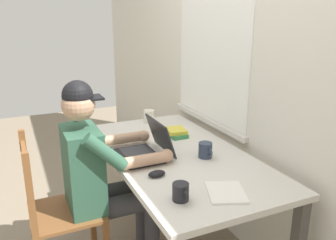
{
  "coord_description": "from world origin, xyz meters",
  "views": [
    {
      "loc": [
        1.87,
        -0.92,
        1.58
      ],
      "look_at": [
        -0.02,
        -0.05,
        0.95
      ],
      "focal_mm": 37.12,
      "sensor_mm": 36.0,
      "label": 1
    }
  ],
  "objects_px": {
    "desk": "(176,164)",
    "coffee_mug_spare": "(181,192)",
    "wooden_chair": "(57,212)",
    "coffee_mug_dark": "(205,150)",
    "book_stack_main": "(176,132)",
    "computer_mouse": "(157,174)",
    "seated_person": "(101,169)",
    "coffee_mug_white": "(149,116)",
    "laptop": "(147,148)"
  },
  "relations": [
    {
      "from": "coffee_mug_white",
      "to": "book_stack_main",
      "type": "bearing_deg",
      "value": 8.71
    },
    {
      "from": "laptop",
      "to": "coffee_mug_spare",
      "type": "xyz_separation_m",
      "value": [
        0.58,
        -0.06,
        -0.01
      ]
    },
    {
      "from": "laptop",
      "to": "coffee_mug_white",
      "type": "distance_m",
      "value": 0.69
    },
    {
      "from": "wooden_chair",
      "to": "book_stack_main",
      "type": "relative_size",
      "value": 5.02
    },
    {
      "from": "coffee_mug_white",
      "to": "coffee_mug_spare",
      "type": "relative_size",
      "value": 1.06
    },
    {
      "from": "book_stack_main",
      "to": "laptop",
      "type": "bearing_deg",
      "value": -51.55
    },
    {
      "from": "desk",
      "to": "book_stack_main",
      "type": "distance_m",
      "value": 0.34
    },
    {
      "from": "seated_person",
      "to": "coffee_mug_spare",
      "type": "relative_size",
      "value": 10.42
    },
    {
      "from": "wooden_chair",
      "to": "coffee_mug_dark",
      "type": "xyz_separation_m",
      "value": [
        0.21,
        0.89,
        0.32
      ]
    },
    {
      "from": "desk",
      "to": "computer_mouse",
      "type": "height_order",
      "value": "computer_mouse"
    },
    {
      "from": "desk",
      "to": "wooden_chair",
      "type": "distance_m",
      "value": 0.79
    },
    {
      "from": "computer_mouse",
      "to": "wooden_chair",
      "type": "bearing_deg",
      "value": -122.74
    },
    {
      "from": "wooden_chair",
      "to": "laptop",
      "type": "relative_size",
      "value": 2.82
    },
    {
      "from": "desk",
      "to": "coffee_mug_dark",
      "type": "bearing_deg",
      "value": 40.99
    },
    {
      "from": "seated_person",
      "to": "coffee_mug_dark",
      "type": "height_order",
      "value": "seated_person"
    },
    {
      "from": "coffee_mug_white",
      "to": "desk",
      "type": "bearing_deg",
      "value": -6.76
    },
    {
      "from": "wooden_chair",
      "to": "coffee_mug_spare",
      "type": "xyz_separation_m",
      "value": [
        0.61,
        0.52,
        0.32
      ]
    },
    {
      "from": "coffee_mug_dark",
      "to": "coffee_mug_spare",
      "type": "height_order",
      "value": "coffee_mug_dark"
    },
    {
      "from": "coffee_mug_white",
      "to": "coffee_mug_spare",
      "type": "distance_m",
      "value": 1.26
    },
    {
      "from": "desk",
      "to": "coffee_mug_spare",
      "type": "relative_size",
      "value": 13.33
    },
    {
      "from": "coffee_mug_dark",
      "to": "coffee_mug_spare",
      "type": "bearing_deg",
      "value": -42.79
    },
    {
      "from": "wooden_chair",
      "to": "coffee_mug_white",
      "type": "relative_size",
      "value": 7.42
    },
    {
      "from": "seated_person",
      "to": "coffee_mug_white",
      "type": "xyz_separation_m",
      "value": [
        -0.61,
        0.56,
        0.1
      ]
    },
    {
      "from": "coffee_mug_dark",
      "to": "coffee_mug_white",
      "type": "bearing_deg",
      "value": -176.5
    },
    {
      "from": "desk",
      "to": "coffee_mug_white",
      "type": "relative_size",
      "value": 12.6
    },
    {
      "from": "wooden_chair",
      "to": "computer_mouse",
      "type": "relative_size",
      "value": 9.31
    },
    {
      "from": "computer_mouse",
      "to": "laptop",
      "type": "bearing_deg",
      "value": 168.4
    },
    {
      "from": "desk",
      "to": "book_stack_main",
      "type": "xyz_separation_m",
      "value": [
        -0.29,
        0.14,
        0.11
      ]
    },
    {
      "from": "coffee_mug_white",
      "to": "coffee_mug_dark",
      "type": "distance_m",
      "value": 0.82
    },
    {
      "from": "laptop",
      "to": "coffee_mug_white",
      "type": "height_order",
      "value": "laptop"
    },
    {
      "from": "computer_mouse",
      "to": "coffee_mug_dark",
      "type": "relative_size",
      "value": 0.81
    },
    {
      "from": "seated_person",
      "to": "laptop",
      "type": "height_order",
      "value": "seated_person"
    },
    {
      "from": "coffee_mug_white",
      "to": "coffee_mug_spare",
      "type": "height_order",
      "value": "coffee_mug_white"
    },
    {
      "from": "coffee_mug_spare",
      "to": "book_stack_main",
      "type": "bearing_deg",
      "value": 155.59
    },
    {
      "from": "book_stack_main",
      "to": "computer_mouse",
      "type": "bearing_deg",
      "value": -34.75
    },
    {
      "from": "desk",
      "to": "coffee_mug_white",
      "type": "distance_m",
      "value": 0.69
    },
    {
      "from": "wooden_chair",
      "to": "coffee_mug_spare",
      "type": "relative_size",
      "value": 7.85
    },
    {
      "from": "coffee_mug_spare",
      "to": "book_stack_main",
      "type": "relative_size",
      "value": 0.64
    },
    {
      "from": "coffee_mug_dark",
      "to": "wooden_chair",
      "type": "bearing_deg",
      "value": -103.19
    },
    {
      "from": "laptop",
      "to": "book_stack_main",
      "type": "bearing_deg",
      "value": 128.45
    },
    {
      "from": "coffee_mug_dark",
      "to": "coffee_mug_spare",
      "type": "relative_size",
      "value": 1.04
    },
    {
      "from": "laptop",
      "to": "wooden_chair",
      "type": "bearing_deg",
      "value": -93.06
    },
    {
      "from": "computer_mouse",
      "to": "coffee_mug_dark",
      "type": "xyz_separation_m",
      "value": [
        -0.12,
        0.38,
        0.03
      ]
    },
    {
      "from": "computer_mouse",
      "to": "coffee_mug_spare",
      "type": "distance_m",
      "value": 0.28
    },
    {
      "from": "coffee_mug_dark",
      "to": "book_stack_main",
      "type": "xyz_separation_m",
      "value": [
        -0.44,
        0.01,
        -0.02
      ]
    },
    {
      "from": "coffee_mug_spare",
      "to": "coffee_mug_white",
      "type": "bearing_deg",
      "value": 165.18
    },
    {
      "from": "seated_person",
      "to": "coffee_mug_dark",
      "type": "bearing_deg",
      "value": 71.14
    },
    {
      "from": "seated_person",
      "to": "coffee_mug_white",
      "type": "bearing_deg",
      "value": 137.26
    },
    {
      "from": "seated_person",
      "to": "coffee_mug_white",
      "type": "relative_size",
      "value": 9.85
    },
    {
      "from": "coffee_mug_spare",
      "to": "laptop",
      "type": "bearing_deg",
      "value": 174.56
    }
  ]
}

